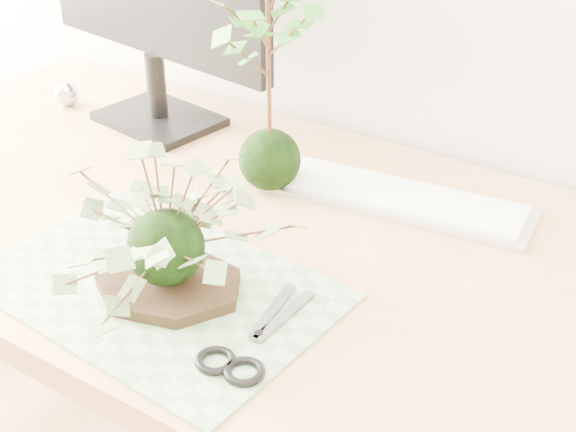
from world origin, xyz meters
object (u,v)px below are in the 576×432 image
object	(u,v)px
ivy_kokedama	(163,215)
keyboard	(394,197)
maple_kokedama	(268,9)
desk	(294,295)

from	to	relation	value
ivy_kokedama	keyboard	xyz separation A→B (m)	(0.12, 0.35, -0.10)
maple_kokedama	keyboard	xyz separation A→B (m)	(0.18, 0.06, -0.26)
ivy_kokedama	desk	bearing A→B (deg)	70.83
ivy_kokedama	maple_kokedama	distance (m)	0.33
keyboard	desk	bearing A→B (deg)	-116.74
desk	keyboard	world-z (taller)	keyboard
desk	keyboard	bearing A→B (deg)	70.23
ivy_kokedama	maple_kokedama	world-z (taller)	maple_kokedama
ivy_kokedama	keyboard	distance (m)	0.39
maple_kokedama	keyboard	bearing A→B (deg)	19.85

